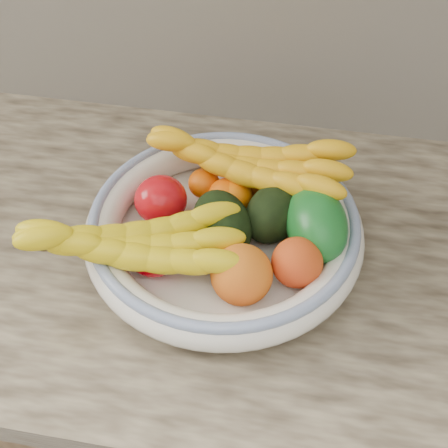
% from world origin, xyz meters
% --- Properties ---
extents(kitchen_counter, '(2.44, 0.66, 1.40)m').
position_xyz_m(kitchen_counter, '(0.00, 1.69, 0.46)').
color(kitchen_counter, brown).
rests_on(kitchen_counter, ground).
extents(fruit_bowl, '(0.39, 0.39, 0.08)m').
position_xyz_m(fruit_bowl, '(0.00, 1.66, 0.95)').
color(fruit_bowl, silver).
rests_on(fruit_bowl, kitchen_counter).
extents(clementine_back_left, '(0.06, 0.06, 0.04)m').
position_xyz_m(clementine_back_left, '(-0.05, 1.74, 0.95)').
color(clementine_back_left, '#DF5B04').
rests_on(clementine_back_left, fruit_bowl).
extents(clementine_back_right, '(0.07, 0.07, 0.05)m').
position_xyz_m(clementine_back_right, '(0.02, 1.77, 0.95)').
color(clementine_back_right, '#DC5104').
rests_on(clementine_back_right, fruit_bowl).
extents(clementine_back_mid, '(0.06, 0.06, 0.05)m').
position_xyz_m(clementine_back_mid, '(0.00, 1.72, 0.95)').
color(clementine_back_mid, orange).
rests_on(clementine_back_mid, fruit_bowl).
extents(clementine_extra, '(0.05, 0.05, 0.05)m').
position_xyz_m(clementine_extra, '(-0.01, 1.72, 0.95)').
color(clementine_extra, '#F26005').
rests_on(clementine_extra, fruit_bowl).
extents(tomato_left, '(0.10, 0.10, 0.07)m').
position_xyz_m(tomato_left, '(-0.10, 1.69, 0.96)').
color(tomato_left, red).
rests_on(tomato_left, fruit_bowl).
extents(tomato_near_left, '(0.09, 0.09, 0.06)m').
position_xyz_m(tomato_near_left, '(-0.08, 1.59, 0.96)').
color(tomato_near_left, '#C4000B').
rests_on(tomato_near_left, fruit_bowl).
extents(avocado_center, '(0.12, 0.14, 0.08)m').
position_xyz_m(avocado_center, '(-0.00, 1.66, 0.96)').
color(avocado_center, black).
rests_on(avocado_center, fruit_bowl).
extents(avocado_right, '(0.11, 0.13, 0.08)m').
position_xyz_m(avocado_right, '(0.07, 1.69, 0.96)').
color(avocado_right, black).
rests_on(avocado_right, fruit_bowl).
extents(green_mango, '(0.14, 0.15, 0.11)m').
position_xyz_m(green_mango, '(0.12, 1.67, 0.98)').
color(green_mango, '#10561B').
rests_on(green_mango, fruit_bowl).
extents(peach_front, '(0.09, 0.09, 0.08)m').
position_xyz_m(peach_front, '(0.04, 1.57, 0.97)').
color(peach_front, orange).
rests_on(peach_front, fruit_bowl).
extents(peach_right, '(0.08, 0.08, 0.07)m').
position_xyz_m(peach_right, '(0.11, 1.60, 0.97)').
color(peach_right, orange).
rests_on(peach_right, fruit_bowl).
extents(banana_bunch_back, '(0.33, 0.15, 0.09)m').
position_xyz_m(banana_bunch_back, '(0.02, 1.75, 0.99)').
color(banana_bunch_back, yellow).
rests_on(banana_bunch_back, fruit_bowl).
extents(banana_bunch_front, '(0.33, 0.19, 0.08)m').
position_xyz_m(banana_bunch_front, '(-0.10, 1.58, 0.98)').
color(banana_bunch_front, yellow).
rests_on(banana_bunch_front, fruit_bowl).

